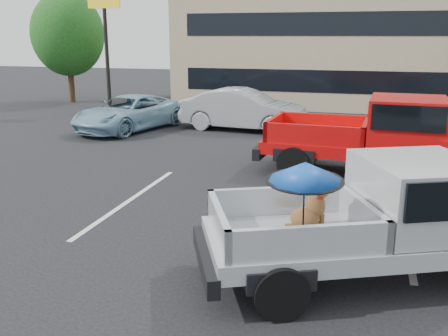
# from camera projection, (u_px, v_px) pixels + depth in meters

# --- Properties ---
(ground) EXTENTS (90.00, 90.00, 0.00)m
(ground) POSITION_uv_depth(u_px,v_px,m) (233.00, 250.00, 8.86)
(ground) COLOR black
(ground) RESTS_ON ground
(stripe_left) EXTENTS (0.12, 5.00, 0.01)m
(stripe_left) POSITION_uv_depth(u_px,v_px,m) (130.00, 200.00, 11.51)
(stripe_left) COLOR silver
(stripe_left) RESTS_ON ground
(stripe_right) EXTENTS (0.12, 5.00, 0.01)m
(stripe_right) POSITION_uv_depth(u_px,v_px,m) (404.00, 227.00, 9.92)
(stripe_right) COLOR silver
(stripe_right) RESTS_ON ground
(motel_building) EXTENTS (20.40, 8.40, 6.30)m
(motel_building) POSITION_uv_depth(u_px,v_px,m) (369.00, 44.00, 26.99)
(motel_building) COLOR tan
(motel_building) RESTS_ON ground
(motel_sign) EXTENTS (1.60, 0.22, 6.00)m
(motel_sign) POSITION_uv_depth(u_px,v_px,m) (105.00, 14.00, 23.32)
(motel_sign) COLOR black
(motel_sign) RESTS_ON ground
(tree_left) EXTENTS (3.96, 3.96, 6.02)m
(tree_left) POSITION_uv_depth(u_px,v_px,m) (68.00, 34.00, 27.41)
(tree_left) COLOR #332114
(tree_left) RESTS_ON ground
(tree_back) EXTENTS (4.68, 4.68, 7.11)m
(tree_back) POSITION_uv_depth(u_px,v_px,m) (444.00, 22.00, 28.41)
(tree_back) COLOR #332114
(tree_back) RESTS_ON ground
(silver_pickup) EXTENTS (5.99, 4.16, 2.06)m
(silver_pickup) POSITION_uv_depth(u_px,v_px,m) (403.00, 213.00, 7.65)
(silver_pickup) COLOR black
(silver_pickup) RESTS_ON ground
(red_pickup) EXTENTS (6.59, 2.68, 2.13)m
(red_pickup) POSITION_uv_depth(u_px,v_px,m) (398.00, 134.00, 13.10)
(red_pickup) COLOR black
(red_pickup) RESTS_ON ground
(silver_sedan) EXTENTS (5.11, 2.18, 1.64)m
(silver_sedan) POSITION_uv_depth(u_px,v_px,m) (243.00, 110.00, 19.86)
(silver_sedan) COLOR #A1A4A8
(silver_sedan) RESTS_ON ground
(blue_suv) EXTENTS (3.51, 5.36, 1.37)m
(blue_suv) POSITION_uv_depth(u_px,v_px,m) (129.00, 113.00, 19.90)
(blue_suv) COLOR #7EA6BC
(blue_suv) RESTS_ON ground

